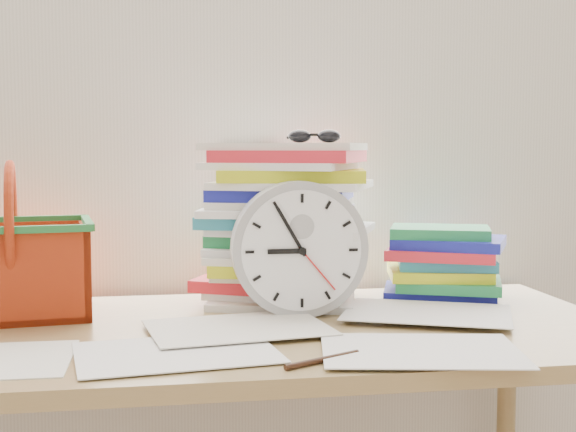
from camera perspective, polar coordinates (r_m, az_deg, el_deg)
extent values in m
cube|color=silver|center=(1.90, -4.06, 12.95)|extent=(4.00, 0.04, 2.70)
cube|color=silver|center=(1.87, -3.99, 11.52)|extent=(2.40, 0.01, 2.50)
cube|color=olive|center=(1.52, -2.45, -8.38)|extent=(1.40, 0.70, 0.03)
cylinder|color=#A2A2A2|center=(1.58, 0.80, -2.35)|extent=(0.27, 0.05, 0.27)
cylinder|color=black|center=(1.27, 2.48, -10.18)|extent=(0.13, 0.08, 0.01)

